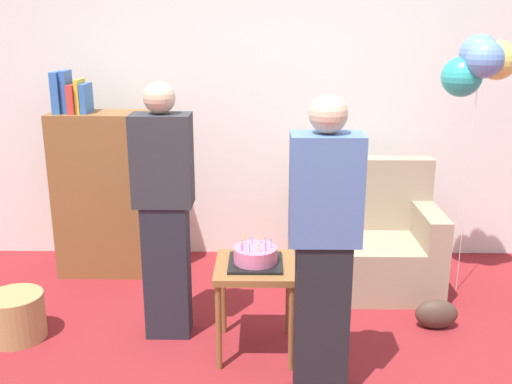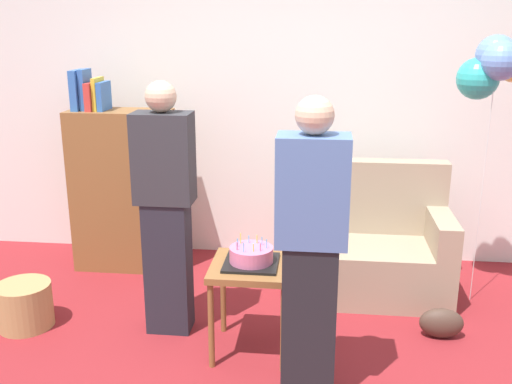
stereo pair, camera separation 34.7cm
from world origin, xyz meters
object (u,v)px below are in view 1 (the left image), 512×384
side_table (255,277)px  balloon_bunch (480,63)px  handbag (436,314)px  couch (362,244)px  birthday_cake (255,256)px  bookshelf (107,191)px  wicker_basket (16,316)px  person_blowing_candles (165,212)px  person_holding_cake (324,250)px

side_table → balloon_bunch: balloon_bunch is taller
handbag → balloon_bunch: (0.33, 0.60, 1.59)m
couch → handbag: couch is taller
side_table → handbag: 1.29m
side_table → birthday_cake: (-0.00, -0.00, 0.14)m
bookshelf → side_table: (1.19, -1.20, -0.19)m
wicker_basket → balloon_bunch: 3.51m
wicker_basket → balloon_bunch: size_ratio=0.19×
birthday_cake → person_blowing_candles: bearing=159.8°
wicker_basket → side_table: bearing=-4.8°
person_holding_cake → handbag: 1.32m
person_holding_cake → couch: bearing=-113.1°
couch → person_holding_cake: (-0.44, -1.36, 0.49)m
birthday_cake → handbag: size_ratio=1.14×
birthday_cake → person_blowing_candles: size_ratio=0.20×
couch → birthday_cake: 1.27m
birthday_cake → side_table: bearing=7.6°
birthday_cake → person_blowing_candles: (-0.57, 0.21, 0.21)m
couch → bookshelf: (-1.99, 0.25, 0.34)m
bookshelf → wicker_basket: bearing=-107.9°
birthday_cake → balloon_bunch: size_ratio=0.17×
person_blowing_candles → birthday_cake: bearing=-42.6°
side_table → balloon_bunch: (1.53, 0.89, 1.20)m
person_blowing_candles → person_holding_cake: same height
bookshelf → wicker_basket: 1.24m
couch → handbag: 0.81m
birthday_cake → wicker_basket: birthday_cake is taller
couch → birthday_cake: couch is taller
bookshelf → birthday_cake: (1.19, -1.20, -0.05)m
person_blowing_candles → wicker_basket: bearing=162.4°
person_blowing_candles → wicker_basket: person_blowing_candles is taller
wicker_basket → handbag: wicker_basket is taller
couch → bookshelf: bearing=172.9°
birthday_cake → person_holding_cake: person_holding_cake is taller
bookshelf → balloon_bunch: balloon_bunch is taller
birthday_cake → person_blowing_candles: 0.64m
birthday_cake → balloon_bunch: (1.53, 0.89, 1.06)m
handbag → couch: bearing=121.2°
bookshelf → person_blowing_candles: size_ratio=0.99×
person_holding_cake → handbag: bearing=-145.3°
wicker_basket → birthday_cake: bearing=-4.8°
wicker_basket → handbag: bearing=3.3°
handbag → balloon_bunch: size_ratio=0.15×
side_table → handbag: bearing=13.5°
handbag → birthday_cake: bearing=-166.5°
balloon_bunch → birthday_cake: bearing=-149.7°
couch → bookshelf: 2.03m
couch → side_table: size_ratio=1.91×
balloon_bunch → wicker_basket: bearing=-166.0°
person_holding_cake → handbag: size_ratio=5.82×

